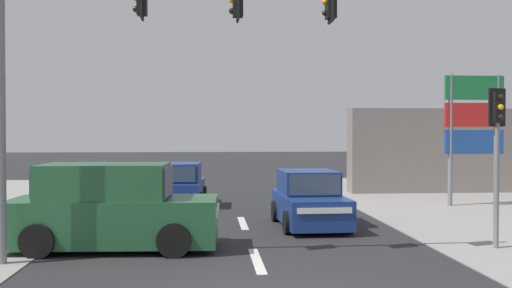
# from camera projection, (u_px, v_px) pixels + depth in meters

# --- Properties ---
(lane_dash_mid) EXTENTS (0.20, 2.40, 0.01)m
(lane_dash_mid) POSITION_uv_depth(u_px,v_px,m) (257.00, 260.00, 12.05)
(lane_dash_mid) COLOR silver
(lane_dash_mid) RESTS_ON ground
(lane_dash_far) EXTENTS (0.20, 2.40, 0.01)m
(lane_dash_far) POSITION_uv_depth(u_px,v_px,m) (243.00, 223.00, 17.03)
(lane_dash_far) COLOR silver
(lane_dash_far) RESTS_ON ground
(traffic_signal_mast) EXTENTS (6.89, 0.50, 6.00)m
(traffic_signal_mast) POSITION_uv_depth(u_px,v_px,m) (125.00, 43.00, 11.83)
(traffic_signal_mast) COLOR slate
(traffic_signal_mast) RESTS_ON ground
(pedestal_signal_right_kerb) EXTENTS (0.44, 0.31, 3.56)m
(pedestal_signal_right_kerb) POSITION_uv_depth(u_px,v_px,m) (497.00, 140.00, 13.21)
(pedestal_signal_right_kerb) COLOR slate
(pedestal_signal_right_kerb) RESTS_ON ground
(shopping_plaza_sign) EXTENTS (2.10, 0.16, 4.60)m
(shopping_plaza_sign) POSITION_uv_depth(u_px,v_px,m) (474.00, 121.00, 20.97)
(shopping_plaza_sign) COLOR slate
(shopping_plaza_sign) RESTS_ON ground
(shopfront_wall_far) EXTENTS (12.00, 1.00, 3.60)m
(shopfront_wall_far) POSITION_uv_depth(u_px,v_px,m) (486.00, 151.00, 25.84)
(shopfront_wall_far) COLOR gray
(shopfront_wall_far) RESTS_ON ground
(hatchback_receding_far) EXTENTS (1.86, 3.68, 1.53)m
(hatchback_receding_far) POSITION_uv_depth(u_px,v_px,m) (309.00, 201.00, 16.43)
(hatchback_receding_far) COLOR navy
(hatchback_receding_far) RESTS_ON ground
(suv_crossing_left) EXTENTS (4.61, 2.21, 1.90)m
(suv_crossing_left) POSITION_uv_depth(u_px,v_px,m) (112.00, 210.00, 13.19)
(suv_crossing_left) COLOR #235633
(suv_crossing_left) RESTS_ON ground
(hatchback_oncoming_near) EXTENTS (1.92, 3.71, 1.53)m
(hatchback_oncoming_near) POSITION_uv_depth(u_px,v_px,m) (179.00, 186.00, 20.84)
(hatchback_oncoming_near) COLOR navy
(hatchback_oncoming_near) RESTS_ON ground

